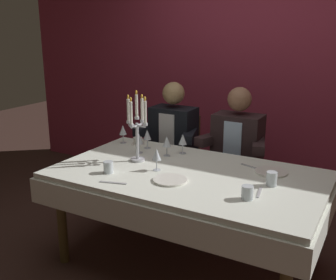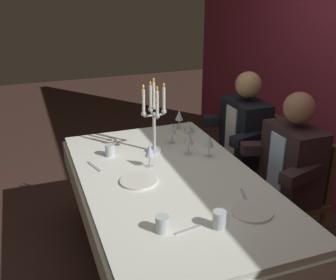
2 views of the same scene
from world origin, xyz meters
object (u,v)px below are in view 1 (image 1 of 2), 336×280
at_px(dining_table, 187,188).
at_px(seated_diner_1, 238,143).
at_px(water_tumbler_2, 108,167).
at_px(candelabra, 137,128).
at_px(wine_glass_1, 123,131).
at_px(wine_glass_2, 139,139).
at_px(water_tumbler_1, 272,179).
at_px(coffee_cup_0, 138,141).
at_px(dinner_plate_0, 271,172).
at_px(wine_glass_4, 147,135).
at_px(dinner_plate_1, 170,180).
at_px(wine_glass_3, 157,155).
at_px(wine_glass_5, 167,142).
at_px(seated_diner_0, 174,134).
at_px(water_tumbler_0, 247,193).
at_px(wine_glass_0, 183,140).

distance_m(dining_table, seated_diner_1, 0.90).
bearing_deg(water_tumbler_2, candelabra, 84.00).
height_order(wine_glass_1, wine_glass_2, same).
xyz_separation_m(water_tumbler_1, coffee_cup_0, (-1.29, 0.38, -0.02)).
bearing_deg(wine_glass_2, water_tumbler_2, -82.74).
height_order(dinner_plate_0, wine_glass_4, wine_glass_4).
xyz_separation_m(dinner_plate_0, dinner_plate_1, (-0.55, -0.48, 0.00)).
relative_size(candelabra, wine_glass_3, 3.35).
relative_size(wine_glass_3, wine_glass_5, 1.00).
xyz_separation_m(wine_glass_1, seated_diner_1, (0.89, 0.50, -0.12)).
relative_size(dining_table, wine_glass_3, 11.83).
bearing_deg(seated_diner_0, water_tumbler_0, -45.35).
xyz_separation_m(dinner_plate_1, wine_glass_0, (-0.20, 0.58, 0.11)).
bearing_deg(wine_glass_5, wine_glass_1, 165.94).
height_order(dining_table, candelabra, candelabra).
distance_m(dining_table, water_tumbler_1, 0.62).
xyz_separation_m(wine_glass_0, coffee_cup_0, (-0.47, 0.05, -0.09)).
relative_size(dining_table, wine_glass_5, 11.83).
bearing_deg(seated_diner_0, coffee_cup_0, -102.77).
xyz_separation_m(dinner_plate_0, water_tumbler_2, (-1.01, -0.56, 0.04)).
xyz_separation_m(wine_glass_3, water_tumbler_0, (0.73, -0.17, -0.07)).
xyz_separation_m(dinner_plate_1, water_tumbler_1, (0.62, 0.25, 0.04)).
bearing_deg(wine_glass_0, wine_glass_1, 178.87).
relative_size(water_tumbler_1, water_tumbler_2, 1.12).
bearing_deg(coffee_cup_0, wine_glass_5, -23.17).
xyz_separation_m(dinner_plate_0, seated_diner_0, (-1.12, 0.61, -0.01)).
xyz_separation_m(wine_glass_5, water_tumbler_2, (-0.17, -0.54, -0.07)).
height_order(dinner_plate_0, wine_glass_3, wine_glass_3).
height_order(wine_glass_3, seated_diner_1, seated_diner_1).
relative_size(wine_glass_1, coffee_cup_0, 1.24).
bearing_deg(seated_diner_1, coffee_cup_0, -148.25).
distance_m(candelabra, wine_glass_2, 0.24).
xyz_separation_m(water_tumbler_1, seated_diner_1, (-0.53, 0.84, -0.05)).
bearing_deg(wine_glass_5, seated_diner_0, 113.84).
height_order(candelabra, seated_diner_1, candelabra).
bearing_deg(dinner_plate_0, wine_glass_2, -176.51).
bearing_deg(coffee_cup_0, water_tumbler_0, -28.42).
bearing_deg(wine_glass_5, dinner_plate_1, -58.30).
bearing_deg(wine_glass_3, dinner_plate_0, 25.35).
bearing_deg(water_tumbler_2, wine_glass_1, 117.36).
relative_size(candelabra, wine_glass_2, 3.35).
height_order(wine_glass_1, seated_diner_1, seated_diner_1).
xyz_separation_m(wine_glass_2, seated_diner_1, (0.60, 0.67, -0.12)).
relative_size(dinner_plate_1, wine_glass_4, 1.43).
distance_m(dining_table, dinner_plate_1, 0.24).
bearing_deg(dinner_plate_0, dining_table, -152.26).
height_order(dining_table, wine_glass_1, wine_glass_1).
distance_m(dinner_plate_1, seated_diner_0, 1.23).
bearing_deg(wine_glass_1, water_tumbler_0, -24.80).
bearing_deg(wine_glass_3, dinner_plate_1, -36.09).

